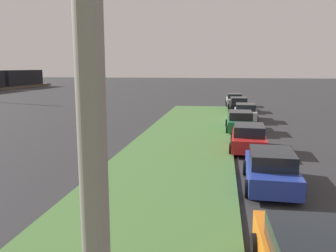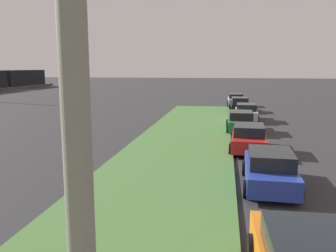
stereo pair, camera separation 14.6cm
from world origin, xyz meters
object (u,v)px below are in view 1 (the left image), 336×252
parked_car_blue (271,169)px  parked_car_black (238,104)px  parked_car_silver (245,112)px  parked_car_red (249,138)px  parked_car_white (234,100)px  parked_car_green (240,121)px  streetlight (135,94)px

parked_car_blue → parked_car_black: (23.97, 0.26, 0.00)m
parked_car_silver → parked_car_black: 6.51m
parked_car_red → parked_car_blue: bearing=-173.1°
parked_car_red → parked_car_white: size_ratio=1.02×
parked_car_blue → parked_car_black: size_ratio=1.00×
parked_car_red → parked_car_green: same height
parked_car_black → streetlight: (-34.78, 2.34, 3.67)m
parked_car_red → parked_car_silver: (11.39, -0.49, 0.00)m
parked_car_blue → parked_car_red: (6.07, 0.42, 0.00)m
parked_car_silver → parked_car_black: (6.50, 0.32, 0.00)m
parked_car_blue → parked_car_silver: size_ratio=1.00×
parked_car_black → streetlight: 35.05m
parked_car_green → parked_car_silver: bearing=-7.5°
streetlight → parked_car_white: bearing=-3.0°
parked_car_silver → streetlight: streetlight is taller
parked_car_silver → streetlight: bearing=175.9°
parked_car_red → parked_car_green: 6.02m
parked_car_green → parked_car_white: (17.12, -0.11, 0.00)m
parked_car_silver → parked_car_white: 11.75m
parked_car_white → streetlight: size_ratio=0.58×
parked_car_red → parked_car_white: 23.13m
parked_car_black → parked_car_green: bearing=176.1°
parked_car_silver → parked_car_black: bearing=4.1°
parked_car_white → parked_car_black: bearing=-177.7°
parked_car_black → parked_car_white: 5.24m
parked_car_white → streetlight: streetlight is taller
streetlight → parked_car_green: bearing=-4.9°
parked_car_silver → streetlight: 28.63m
parked_car_red → parked_car_green: size_ratio=1.02×
parked_car_black → parked_car_white: bearing=0.7°
parked_car_blue → parked_car_white: size_ratio=1.01×
parked_car_black → streetlight: size_ratio=0.58×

